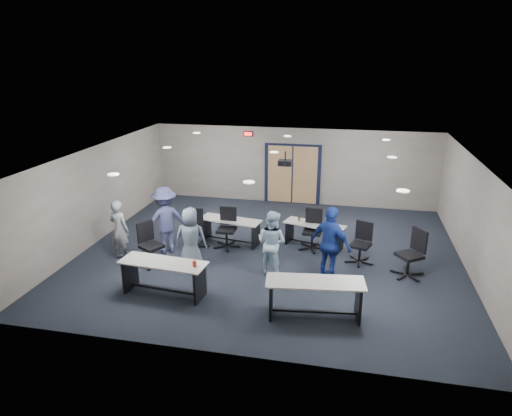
% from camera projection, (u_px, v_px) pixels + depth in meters
% --- Properties ---
extents(floor, '(10.00, 10.00, 0.00)m').
position_uv_depth(floor, '(270.00, 253.00, 12.39)').
color(floor, black).
rests_on(floor, ground).
extents(back_wall, '(10.00, 0.04, 2.70)m').
position_uv_depth(back_wall, '(293.00, 166.00, 16.13)').
color(back_wall, slate).
rests_on(back_wall, floor).
extents(front_wall, '(10.00, 0.04, 2.70)m').
position_uv_depth(front_wall, '(224.00, 287.00, 7.79)').
color(front_wall, slate).
rests_on(front_wall, floor).
extents(left_wall, '(0.04, 9.00, 2.70)m').
position_uv_depth(left_wall, '(97.00, 194.00, 12.93)').
color(left_wall, slate).
rests_on(left_wall, floor).
extents(right_wall, '(0.04, 9.00, 2.70)m').
position_uv_depth(right_wall, '(474.00, 219.00, 10.98)').
color(right_wall, slate).
rests_on(right_wall, floor).
extents(ceiling, '(10.00, 9.00, 0.04)m').
position_uv_depth(ceiling, '(271.00, 155.00, 11.52)').
color(ceiling, white).
rests_on(ceiling, back_wall).
extents(double_door, '(2.00, 0.07, 2.20)m').
position_uv_depth(double_door, '(292.00, 175.00, 16.19)').
color(double_door, black).
rests_on(double_door, back_wall).
extents(exit_sign, '(0.32, 0.07, 0.18)m').
position_uv_depth(exit_sign, '(248.00, 134.00, 16.03)').
color(exit_sign, black).
rests_on(exit_sign, back_wall).
extents(ceiling_projector, '(0.35, 0.32, 0.37)m').
position_uv_depth(ceiling_projector, '(285.00, 163.00, 12.02)').
color(ceiling_projector, black).
rests_on(ceiling_projector, ceiling).
extents(ceiling_can_lights, '(6.24, 5.74, 0.02)m').
position_uv_depth(ceiling_can_lights, '(272.00, 154.00, 11.76)').
color(ceiling_can_lights, silver).
rests_on(ceiling_can_lights, ceiling).
extents(table_front_left, '(1.99, 0.82, 0.92)m').
position_uv_depth(table_front_left, '(164.00, 272.00, 10.10)').
color(table_front_left, '#A3A19A').
rests_on(table_front_left, floor).
extents(table_front_right, '(2.05, 0.91, 0.81)m').
position_uv_depth(table_front_right, '(315.00, 293.00, 9.22)').
color(table_front_right, '#A3A19A').
rests_on(table_front_right, floor).
extents(table_back_left, '(1.82, 0.87, 0.71)m').
position_uv_depth(table_back_left, '(230.00, 227.00, 12.90)').
color(table_back_left, '#A3A19A').
rests_on(table_back_left, floor).
extents(table_back_right, '(1.77, 1.02, 0.94)m').
position_uv_depth(table_back_right, '(314.00, 231.00, 12.62)').
color(table_back_right, '#A3A19A').
rests_on(table_back_right, floor).
extents(chair_back_a, '(0.83, 0.83, 1.09)m').
position_uv_depth(chair_back_a, '(195.00, 230.00, 12.52)').
color(chair_back_a, black).
rests_on(chair_back_a, floor).
extents(chair_back_b, '(0.72, 0.72, 1.12)m').
position_uv_depth(chair_back_b, '(226.00, 228.00, 12.57)').
color(chair_back_b, black).
rests_on(chair_back_b, floor).
extents(chair_back_c, '(0.73, 0.73, 1.11)m').
position_uv_depth(chair_back_c, '(312.00, 230.00, 12.45)').
color(chair_back_c, black).
rests_on(chair_back_c, floor).
extents(chair_back_d, '(0.86, 0.86, 1.07)m').
position_uv_depth(chair_back_d, '(360.00, 243.00, 11.64)').
color(chair_back_d, black).
rests_on(chair_back_d, floor).
extents(chair_loose_left, '(0.96, 0.96, 1.12)m').
position_uv_depth(chair_loose_left, '(152.00, 245.00, 11.50)').
color(chair_loose_left, black).
rests_on(chair_loose_left, floor).
extents(chair_loose_right, '(1.03, 1.03, 1.18)m').
position_uv_depth(chair_loose_right, '(410.00, 254.00, 10.91)').
color(chair_loose_right, black).
rests_on(chair_loose_right, floor).
extents(person_gray, '(0.68, 0.55, 1.61)m').
position_uv_depth(person_gray, '(120.00, 230.00, 11.78)').
color(person_gray, '#9299A0').
rests_on(person_gray, floor).
extents(person_plaid, '(0.85, 0.62, 1.60)m').
position_uv_depth(person_plaid, '(191.00, 239.00, 11.22)').
color(person_plaid, slate).
rests_on(person_plaid, floor).
extents(person_lightblue, '(0.97, 0.88, 1.62)m').
position_uv_depth(person_lightblue, '(272.00, 243.00, 10.99)').
color(person_lightblue, '#BEE1FB').
rests_on(person_lightblue, floor).
extents(person_navy, '(1.15, 0.94, 1.83)m').
position_uv_depth(person_navy, '(331.00, 244.00, 10.63)').
color(person_navy, navy).
rests_on(person_navy, floor).
extents(person_back, '(1.35, 1.27, 1.83)m').
position_uv_depth(person_back, '(165.00, 220.00, 12.18)').
color(person_back, '#424877').
rests_on(person_back, floor).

